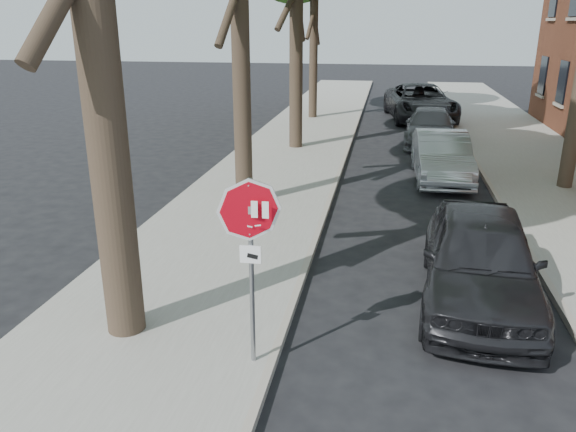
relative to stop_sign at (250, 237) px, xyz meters
The scene contains 10 objects.
ground 2.07m from the stop_sign, ahead, with size 120.00×120.00×0.00m, color black.
sidewalk_left 12.31m from the stop_sign, 98.51° to the left, with size 4.00×55.00×0.12m, color gray.
sidewalk_right 13.89m from the stop_sign, 60.88° to the left, with size 4.00×55.00×0.12m, color gray.
curb_left 12.17m from the stop_sign, 88.81° to the left, with size 0.12×55.00×0.13m, color #9E9384.
curb_right 13.03m from the stop_sign, 68.86° to the left, with size 0.12×55.00×0.13m, color #9E9384.
stop_sign is the anchor object (origin of this frame).
car_a 4.37m from the stop_sign, 38.40° to the left, with size 1.86×4.63×1.58m, color black.
car_b 11.15m from the stop_sign, 72.68° to the left, with size 1.51×4.33×1.43m, color #B4B6BD.
car_c 16.37m from the stop_sign, 78.33° to the left, with size 1.87×4.61×1.34m, color #4B4C50.
car_d 21.94m from the stop_sign, 81.71° to the left, with size 2.86×6.20×1.72m, color black.
Camera 1 is at (0.93, -6.48, 4.54)m, focal length 35.00 mm.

